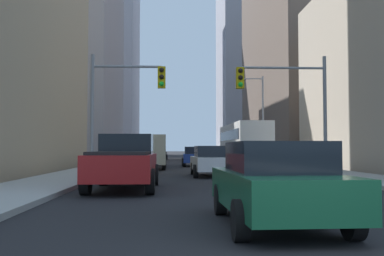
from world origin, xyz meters
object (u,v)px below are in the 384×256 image
at_px(city_bus, 243,142).
at_px(sedan_blue, 195,156).
at_px(sedan_white, 211,161).
at_px(sedan_silver, 153,156).
at_px(traffic_signal_near_right, 286,94).
at_px(pickup_truck_red, 125,162).
at_px(cargo_van_beige, 150,150).
at_px(sedan_green, 276,183).
at_px(sedan_black, 160,153).
at_px(traffic_signal_near_left, 124,94).

relative_size(city_bus, sedan_blue, 2.73).
xyz_separation_m(sedan_white, sedan_silver, (-3.57, 14.87, 0.00)).
distance_m(sedan_silver, traffic_signal_near_right, 17.37).
bearing_deg(city_bus, pickup_truck_red, -109.59).
distance_m(cargo_van_beige, sedan_green, 22.08).
bearing_deg(sedan_blue, sedan_black, 98.95).
relative_size(pickup_truck_red, sedan_green, 1.27).
bearing_deg(traffic_signal_near_left, cargo_van_beige, 84.06).
distance_m(pickup_truck_red, sedan_white, 7.73).
bearing_deg(traffic_signal_near_right, cargo_van_beige, 130.57).
height_order(sedan_silver, traffic_signal_near_left, traffic_signal_near_left).
relative_size(sedan_white, sedan_blue, 1.01).
distance_m(city_bus, sedan_green, 29.02).
distance_m(traffic_signal_near_left, traffic_signal_near_right, 7.99).
relative_size(sedan_green, traffic_signal_near_left, 0.71).
relative_size(cargo_van_beige, traffic_signal_near_left, 0.88).
xyz_separation_m(sedan_white, sedan_blue, (-0.20, 12.07, 0.00)).
bearing_deg(sedan_white, traffic_signal_near_right, -8.76).
bearing_deg(sedan_green, traffic_signal_near_left, 107.32).
distance_m(pickup_truck_red, traffic_signal_near_right, 10.11).
bearing_deg(sedan_black, sedan_silver, -90.29).
relative_size(sedan_silver, traffic_signal_near_left, 0.71).
xyz_separation_m(city_bus, cargo_van_beige, (-7.48, -6.88, -0.64)).
xyz_separation_m(sedan_blue, traffic_signal_near_right, (3.87, -12.64, 3.31)).
bearing_deg(traffic_signal_near_right, sedan_silver, 115.14).
bearing_deg(sedan_black, city_bus, -67.67).
distance_m(sedan_blue, sedan_black, 21.11).
bearing_deg(traffic_signal_near_right, traffic_signal_near_left, -180.00).
bearing_deg(sedan_black, sedan_green, -85.90).
bearing_deg(traffic_signal_near_left, city_bus, 61.22).
height_order(sedan_white, traffic_signal_near_left, traffic_signal_near_left).
bearing_deg(traffic_signal_near_left, traffic_signal_near_right, 0.00).
bearing_deg(sedan_white, city_bus, 74.60).
relative_size(city_bus, sedan_black, 2.73).
xyz_separation_m(pickup_truck_red, sedan_silver, (0.04, 21.71, -0.16)).
height_order(cargo_van_beige, sedan_white, cargo_van_beige).
bearing_deg(sedan_blue, sedan_white, -89.06).
distance_m(sedan_silver, sedan_black, 18.05).
bearing_deg(sedan_silver, cargo_van_beige, -89.05).
distance_m(pickup_truck_red, sedan_black, 39.76).
xyz_separation_m(cargo_van_beige, sedan_blue, (3.26, 4.32, -0.52)).
relative_size(cargo_van_beige, traffic_signal_near_right, 0.88).
bearing_deg(sedan_silver, city_bus, -1.80).
relative_size(city_bus, sedan_silver, 2.70).
relative_size(city_bus, sedan_white, 2.70).
relative_size(sedan_blue, sedan_black, 1.00).
bearing_deg(traffic_signal_near_right, sedan_green, -105.66).
xyz_separation_m(cargo_van_beige, sedan_black, (-0.03, 25.17, -0.52)).
relative_size(sedan_green, traffic_signal_near_right, 0.71).
xyz_separation_m(cargo_van_beige, traffic_signal_near_right, (7.13, -8.32, 2.79)).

